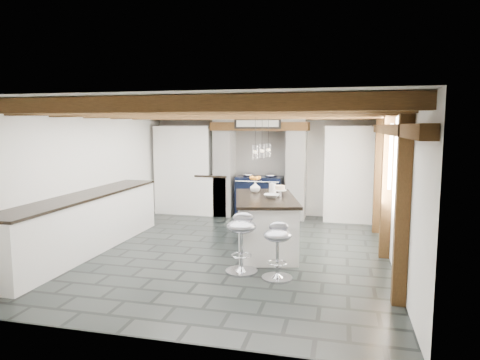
% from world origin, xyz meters
% --- Properties ---
extents(ground, '(6.00, 6.00, 0.00)m').
position_xyz_m(ground, '(0.00, 0.00, 0.00)').
color(ground, black).
rests_on(ground, ground).
extents(room_shell, '(6.00, 6.03, 6.00)m').
position_xyz_m(room_shell, '(-0.61, 1.42, 1.07)').
color(room_shell, white).
rests_on(room_shell, ground).
extents(range_cooker, '(1.00, 0.63, 0.99)m').
position_xyz_m(range_cooker, '(0.00, 2.68, 0.47)').
color(range_cooker, black).
rests_on(range_cooker, ground).
extents(kitchen_island, '(1.33, 1.95, 1.17)m').
position_xyz_m(kitchen_island, '(0.58, 0.12, 0.45)').
color(kitchen_island, white).
rests_on(kitchen_island, ground).
extents(bar_stool_near, '(0.44, 0.44, 0.75)m').
position_xyz_m(bar_stool_near, '(0.97, -1.12, 0.47)').
color(bar_stool_near, silver).
rests_on(bar_stool_near, ground).
extents(bar_stool_far, '(0.49, 0.49, 0.82)m').
position_xyz_m(bar_stool_far, '(0.45, -0.98, 0.51)').
color(bar_stool_far, silver).
rests_on(bar_stool_far, ground).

